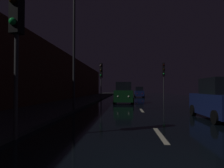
{
  "coord_description": "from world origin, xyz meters",
  "views": [
    {
      "loc": [
        -1.13,
        -3.5,
        1.51
      ],
      "look_at": [
        -2.86,
        21.72,
        2.13
      ],
      "focal_mm": 31.48,
      "sensor_mm": 36.0,
      "label": 1
    }
  ],
  "objects": [
    {
      "name": "streetlamp_overhead",
      "position": [
        -4.08,
        9.17,
        5.13
      ],
      "size": [
        1.7,
        0.44,
        7.83
      ],
      "color": "#2D2D30",
      "rests_on": "ground"
    },
    {
      "name": "traffic_light_near_left",
      "position": [
        -4.41,
        2.16,
        3.7
      ],
      "size": [
        0.34,
        0.47,
        5.07
      ],
      "rotation": [
        0.0,
        0.0,
        -1.67
      ],
      "color": "#38383A",
      "rests_on": "ground"
    },
    {
      "name": "car_parked_right_near",
      "position": [
        3.51,
        6.46,
        0.93
      ],
      "size": [
        1.87,
        4.05,
        2.04
      ],
      "rotation": [
        0.0,
        0.0,
        1.57
      ],
      "color": "#141E51",
      "rests_on": "ground"
    },
    {
      "name": "lane_centerline",
      "position": [
        0.0,
        13.95,
        0.01
      ],
      "size": [
        0.16,
        24.65,
        0.01
      ],
      "color": "beige",
      "rests_on": "ground"
    },
    {
      "name": "car_approaching_headlights",
      "position": [
        -1.33,
        17.08,
        1.01
      ],
      "size": [
        2.02,
        4.38,
        2.21
      ],
      "rotation": [
        0.0,
        0.0,
        -1.57
      ],
      "color": "#0F3819",
      "rests_on": "ground"
    },
    {
      "name": "sidewalk_left",
      "position": [
        -6.61,
        24.5,
        0.07
      ],
      "size": [
        4.4,
        84.0,
        0.15
      ],
      "primitive_type": "cube",
      "color": "#28282B",
      "rests_on": "ground"
    },
    {
      "name": "traffic_light_far_right",
      "position": [
        4.31,
        24.86,
        3.82
      ],
      "size": [
        0.32,
        0.47,
        5.22
      ],
      "rotation": [
        0.0,
        0.0,
        -1.62
      ],
      "color": "#38383A",
      "rests_on": "ground"
    },
    {
      "name": "ground",
      "position": [
        0.0,
        24.5,
        -0.01
      ],
      "size": [
        25.62,
        84.0,
        0.02
      ],
      "primitive_type": "cube",
      "color": "black"
    },
    {
      "name": "building_facade_left",
      "position": [
        -9.21,
        21.0,
        3.12
      ],
      "size": [
        0.8,
        63.0,
        6.23
      ],
      "primitive_type": "cube",
      "color": "#472319",
      "rests_on": "ground"
    },
    {
      "name": "traffic_light_far_left",
      "position": [
        -4.32,
        21.96,
        3.53
      ],
      "size": [
        0.36,
        0.48,
        4.86
      ],
      "rotation": [
        0.0,
        0.0,
        -1.75
      ],
      "color": "#38383A",
      "rests_on": "ground"
    },
    {
      "name": "car_distant_taillights",
      "position": [
        1.37,
        32.76,
        0.86
      ],
      "size": [
        1.73,
        3.75,
        1.89
      ],
      "rotation": [
        0.0,
        0.0,
        1.57
      ],
      "color": "#141E51",
      "rests_on": "ground"
    }
  ]
}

